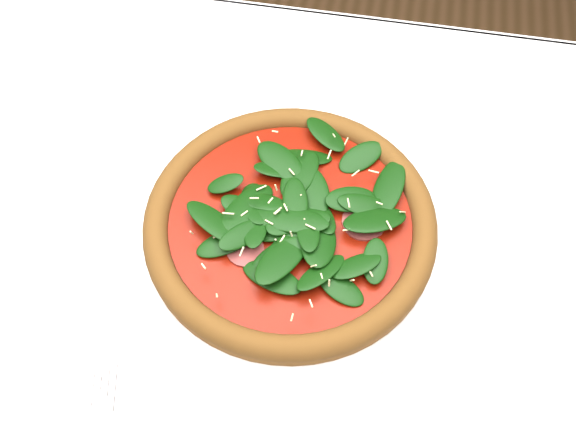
# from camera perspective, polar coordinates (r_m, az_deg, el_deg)

# --- Properties ---
(ground) EXTENTS (6.00, 6.00, 0.00)m
(ground) POSITION_cam_1_polar(r_m,az_deg,el_deg) (1.46, -1.77, -16.87)
(ground) COLOR brown
(ground) RESTS_ON ground
(dining_table) EXTENTS (1.21, 0.81, 0.75)m
(dining_table) POSITION_cam_1_polar(r_m,az_deg,el_deg) (0.85, -2.91, -4.72)
(dining_table) COLOR white
(dining_table) RESTS_ON ground
(plate) EXTENTS (0.39, 0.39, 0.02)m
(plate) POSITION_cam_1_polar(r_m,az_deg,el_deg) (0.75, 0.18, -1.24)
(plate) COLOR white
(plate) RESTS_ON dining_table
(pizza) EXTENTS (0.40, 0.40, 0.04)m
(pizza) POSITION_cam_1_polar(r_m,az_deg,el_deg) (0.74, 0.19, -0.32)
(pizza) COLOR brown
(pizza) RESTS_ON plate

